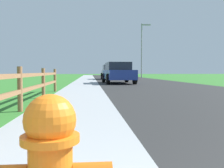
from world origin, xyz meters
TOP-DOWN VIEW (x-y plane):
  - ground_plane at (0.00, 25.00)m, footprint 120.00×120.00m
  - road_asphalt at (3.50, 27.00)m, footprint 7.00×66.00m
  - curb_concrete at (-3.00, 27.00)m, footprint 6.00×66.00m
  - grass_verge at (-4.50, 27.00)m, footprint 5.00×66.00m
  - rail_fence at (-2.12, 5.92)m, footprint 0.11×11.16m
  - parked_suv_blue at (1.47, 18.85)m, footprint 2.23×4.94m
  - parked_car_silver at (1.71, 28.53)m, footprint 2.07×4.87m
  - street_lamp at (5.89, 31.28)m, footprint 1.17×0.20m

SIDE VIEW (x-z plane):
  - ground_plane at x=0.00m, z-range 0.00..0.00m
  - road_asphalt at x=3.50m, z-range 0.00..0.01m
  - curb_concrete at x=-3.00m, z-range 0.00..0.01m
  - grass_verge at x=-4.50m, z-range 0.00..0.01m
  - rail_fence at x=-2.12m, z-range 0.09..1.07m
  - parked_suv_blue at x=1.47m, z-range 0.02..1.56m
  - parked_car_silver at x=1.71m, z-range 0.02..1.63m
  - street_lamp at x=5.89m, z-range 0.61..7.37m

